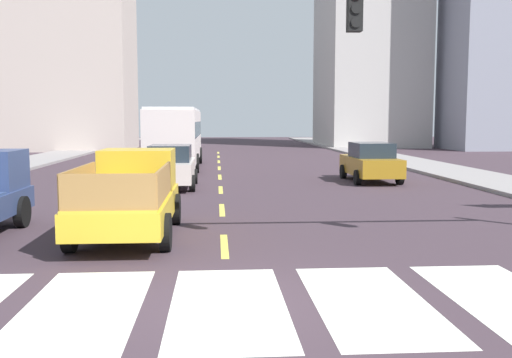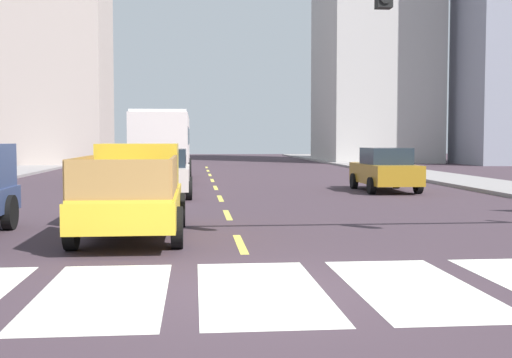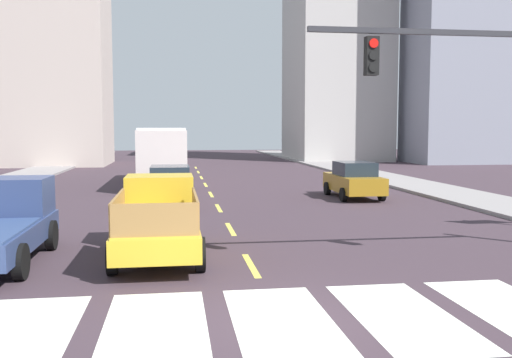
{
  "view_description": "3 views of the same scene",
  "coord_description": "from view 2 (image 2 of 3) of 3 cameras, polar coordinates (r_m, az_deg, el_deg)",
  "views": [
    {
      "loc": [
        -0.16,
        -8.35,
        2.74
      ],
      "look_at": [
        1.05,
        9.24,
        0.91
      ],
      "focal_mm": 40.54,
      "sensor_mm": 36.0,
      "label": 1
    },
    {
      "loc": [
        -0.9,
        -8.91,
        2.08
      ],
      "look_at": [
        0.59,
        7.02,
        1.1
      ],
      "focal_mm": 46.42,
      "sensor_mm": 36.0,
      "label": 2
    },
    {
      "loc": [
        -1.78,
        -9.21,
        3.25
      ],
      "look_at": [
        1.21,
        11.52,
        1.41
      ],
      "focal_mm": 39.78,
      "sensor_mm": 36.0,
      "label": 3
    }
  ],
  "objects": [
    {
      "name": "sedan_mid",
      "position": [
        23.81,
        -7.96,
        0.53
      ],
      "size": [
        2.02,
        4.4,
        1.72
      ],
      "rotation": [
        0.0,
        0.0,
        0.02
      ],
      "color": "beige",
      "rests_on": "ground"
    },
    {
      "name": "block_low_left",
      "position": [
        55.84,
        -18.15,
        11.55
      ],
      "size": [
        10.34,
        9.09,
        20.13
      ],
      "primitive_type": "cube",
      "color": "#B9A99F",
      "rests_on": "ground"
    },
    {
      "name": "lane_dash_5",
      "position": [
        37.98,
        -4.0,
        0.36
      ],
      "size": [
        0.16,
        2.4,
        0.01
      ],
      "primitive_type": "cube",
      "color": "#D5C74A",
      "rests_on": "ground"
    },
    {
      "name": "sidewalk_right",
      "position": [
        29.84,
        19.89,
        -0.56
      ],
      "size": [
        3.45,
        110.0,
        0.15
      ],
      "primitive_type": "cube",
      "color": "gray",
      "rests_on": "ground"
    },
    {
      "name": "ground_plane",
      "position": [
        9.2,
        0.4,
        -9.56
      ],
      "size": [
        160.0,
        160.0,
        0.0
      ],
      "primitive_type": "plane",
      "color": "#3C2E37"
    },
    {
      "name": "lane_dash_7",
      "position": [
        47.97,
        -4.28,
        1.01
      ],
      "size": [
        0.16,
        2.4,
        0.01
      ],
      "primitive_type": "cube",
      "color": "#D5C74A",
      "rests_on": "ground"
    },
    {
      "name": "sedan_near_left",
      "position": [
        26.61,
        11.05,
        0.81
      ],
      "size": [
        2.02,
        4.4,
        1.72
      ],
      "rotation": [
        0.0,
        0.0,
        -0.01
      ],
      "color": "#9D701A",
      "rests_on": "ground"
    },
    {
      "name": "pickup_stakebed",
      "position": [
        14.6,
        -10.48,
        -1.05
      ],
      "size": [
        2.18,
        5.2,
        1.96
      ],
      "rotation": [
        0.0,
        0.0,
        0.0
      ],
      "color": "gold",
      "rests_on": "ground"
    },
    {
      "name": "lane_dash_0",
      "position": [
        13.11,
        -1.36,
        -5.61
      ],
      "size": [
        0.16,
        2.4,
        0.01
      ],
      "primitive_type": "cube",
      "color": "#D5C74A",
      "rests_on": "ground"
    },
    {
      "name": "crosswalk_stripe_3",
      "position": [
        9.23,
        -13.07,
        -9.57
      ],
      "size": [
        1.71,
        3.89,
        0.01
      ],
      "primitive_type": "cube",
      "color": "white",
      "rests_on": "ground"
    },
    {
      "name": "lane_dash_4",
      "position": [
        32.99,
        -3.79,
        -0.12
      ],
      "size": [
        0.16,
        2.4,
        0.01
      ],
      "primitive_type": "cube",
      "color": "#D5C74A",
      "rests_on": "ground"
    },
    {
      "name": "lane_dash_2",
      "position": [
        23.03,
        -3.1,
        -1.68
      ],
      "size": [
        0.16,
        2.4,
        0.01
      ],
      "primitive_type": "cube",
      "color": "#D5C74A",
      "rests_on": "ground"
    },
    {
      "name": "crosswalk_stripe_5",
      "position": [
        9.64,
        13.28,
        -9.02
      ],
      "size": [
        1.71,
        3.89,
        0.01
      ],
      "primitive_type": "cube",
      "color": "white",
      "rests_on": "ground"
    },
    {
      "name": "block_mid_right",
      "position": [
        62.33,
        10.11,
        13.79
      ],
      "size": [
        9.29,
        11.85,
        26.55
      ],
      "primitive_type": "cube",
      "color": "#AFAAA7",
      "rests_on": "ground"
    },
    {
      "name": "lane_dash_1",
      "position": [
        18.06,
        -2.47,
        -3.11
      ],
      "size": [
        0.16,
        2.4,
        0.01
      ],
      "primitive_type": "cube",
      "color": "#D5C74A",
      "rests_on": "ground"
    },
    {
      "name": "crosswalk_stripe_4",
      "position": [
        9.2,
        0.4,
        -9.53
      ],
      "size": [
        1.71,
        3.89,
        0.01
      ],
      "primitive_type": "cube",
      "color": "white",
      "rests_on": "ground"
    },
    {
      "name": "lane_dash_6",
      "position": [
        42.97,
        -4.16,
        0.72
      ],
      "size": [
        0.16,
        2.4,
        0.01
      ],
      "primitive_type": "cube",
      "color": "#D5C74A",
      "rests_on": "ground"
    },
    {
      "name": "lane_dash_3",
      "position": [
        28.01,
        -3.51,
        -0.76
      ],
      "size": [
        0.16,
        2.4,
        0.01
      ],
      "primitive_type": "cube",
      "color": "#D5C74A",
      "rests_on": "ground"
    },
    {
      "name": "city_bus",
      "position": [
        33.13,
        -7.99,
        3.25
      ],
      "size": [
        2.72,
        10.8,
        3.32
      ],
      "rotation": [
        0.0,
        0.0,
        0.01
      ],
      "color": "silver",
      "rests_on": "ground"
    }
  ]
}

